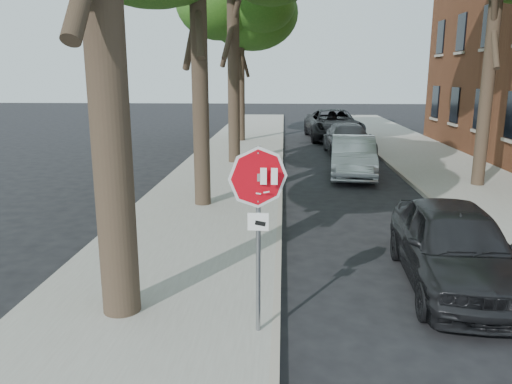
% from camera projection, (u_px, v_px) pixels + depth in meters
% --- Properties ---
extents(ground, '(120.00, 120.00, 0.00)m').
position_uv_depth(ground, '(308.00, 339.00, 7.00)').
color(ground, black).
rests_on(ground, ground).
extents(sidewalk_left, '(4.00, 55.00, 0.12)m').
position_uv_depth(sidewalk_left, '(227.00, 172.00, 18.78)').
color(sidewalk_left, gray).
rests_on(sidewalk_left, ground).
extents(sidewalk_right, '(4.00, 55.00, 0.12)m').
position_uv_depth(sidewalk_right, '(456.00, 174.00, 18.33)').
color(sidewalk_right, gray).
rests_on(sidewalk_right, ground).
extents(curb_left, '(0.12, 55.00, 0.13)m').
position_uv_depth(curb_left, '(281.00, 172.00, 18.67)').
color(curb_left, '#9E9384').
rests_on(curb_left, ground).
extents(curb_right, '(0.12, 55.00, 0.13)m').
position_uv_depth(curb_right, '(400.00, 174.00, 18.44)').
color(curb_right, '#9E9384').
rests_on(curb_right, ground).
extents(stop_sign, '(0.76, 0.34, 2.61)m').
position_uv_depth(stop_sign, '(258.00, 205.00, 6.57)').
color(stop_sign, gray).
rests_on(stop_sign, sidewalk_left).
extents(tree_far, '(5.29, 4.91, 9.33)m').
position_uv_depth(tree_far, '(240.00, 5.00, 26.02)').
color(tree_far, black).
rests_on(tree_far, sidewalk_left).
extents(car_a, '(1.97, 4.41, 1.47)m').
position_uv_depth(car_a, '(454.00, 246.00, 8.63)').
color(car_a, black).
rests_on(car_a, ground).
extents(car_b, '(1.97, 4.54, 1.45)m').
position_uv_depth(car_b, '(353.00, 157.00, 18.15)').
color(car_b, '#AFB3B7').
rests_on(car_b, ground).
extents(car_c, '(2.13, 4.95, 1.42)m').
position_uv_depth(car_c, '(348.00, 140.00, 22.94)').
color(car_c, '#454549').
rests_on(car_c, ground).
extents(car_d, '(3.17, 6.32, 1.72)m').
position_uv_depth(car_d, '(333.00, 125.00, 28.59)').
color(car_d, black).
rests_on(car_d, ground).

